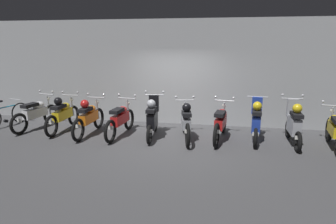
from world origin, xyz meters
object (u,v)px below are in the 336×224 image
(motorbike_slot_0, at_px, (36,113))
(motorbike_slot_4, at_px, (152,118))
(bicycle, at_px, (6,115))
(motorbike_slot_2, at_px, (89,117))
(motorbike_slot_3, at_px, (121,119))
(motorbike_slot_7, at_px, (256,121))
(motorbike_slot_5, at_px, (186,121))
(motorbike_slot_6, at_px, (221,123))
(motorbike_slot_1, at_px, (63,114))
(motorbike_slot_8, at_px, (294,124))
(motorbike_slot_9, at_px, (335,130))

(motorbike_slot_0, xyz_separation_m, motorbike_slot_4, (3.82, -0.21, 0.08))
(bicycle, bearing_deg, motorbike_slot_2, -6.03)
(motorbike_slot_2, distance_m, motorbike_slot_3, 0.96)
(motorbike_slot_0, relative_size, motorbike_slot_7, 1.15)
(motorbike_slot_5, relative_size, motorbike_slot_7, 1.15)
(motorbike_slot_2, bearing_deg, bicycle, 173.97)
(motorbike_slot_0, relative_size, motorbike_slot_6, 1.00)
(motorbike_slot_1, relative_size, motorbike_slot_5, 1.01)
(motorbike_slot_0, relative_size, motorbike_slot_8, 1.15)
(motorbike_slot_2, relative_size, motorbike_slot_3, 1.00)
(motorbike_slot_2, height_order, motorbike_slot_4, motorbike_slot_4)
(motorbike_slot_4, distance_m, motorbike_slot_9, 4.79)
(motorbike_slot_4, bearing_deg, motorbike_slot_5, -0.24)
(motorbike_slot_1, bearing_deg, motorbike_slot_4, -3.18)
(motorbike_slot_2, bearing_deg, motorbike_slot_8, 1.63)
(motorbike_slot_0, height_order, motorbike_slot_6, same)
(motorbike_slot_2, height_order, motorbike_slot_5, same)
(motorbike_slot_3, distance_m, motorbike_slot_8, 4.78)
(motorbike_slot_6, xyz_separation_m, bicycle, (-6.85, 0.12, -0.13))
(motorbike_slot_2, xyz_separation_m, motorbike_slot_7, (4.79, 0.27, 0.04))
(motorbike_slot_7, height_order, motorbike_slot_8, motorbike_slot_8)
(motorbike_slot_3, bearing_deg, motorbike_slot_2, -177.04)
(motorbike_slot_0, distance_m, motorbike_slot_7, 6.70)
(motorbike_slot_5, height_order, bicycle, motorbike_slot_5)
(motorbike_slot_3, bearing_deg, motorbike_slot_4, 0.50)
(motorbike_slot_0, bearing_deg, motorbike_slot_5, -2.60)
(motorbike_slot_1, height_order, motorbike_slot_8, motorbike_slot_8)
(motorbike_slot_2, height_order, motorbike_slot_8, motorbike_slot_8)
(motorbike_slot_3, xyz_separation_m, motorbike_slot_8, (4.78, 0.11, 0.08))
(motorbike_slot_4, distance_m, motorbike_slot_7, 2.88)
(motorbike_slot_0, xyz_separation_m, motorbike_slot_6, (5.74, -0.07, 0.00))
(motorbike_slot_5, relative_size, motorbike_slot_6, 1.00)
(motorbike_slot_0, distance_m, motorbike_slot_6, 5.74)
(motorbike_slot_3, relative_size, motorbike_slot_7, 1.16)
(motorbike_slot_7, relative_size, bicycle, 0.99)
(motorbike_slot_4, relative_size, motorbike_slot_6, 0.87)
(motorbike_slot_0, bearing_deg, motorbike_slot_7, 0.02)
(motorbike_slot_1, bearing_deg, motorbike_slot_9, -1.53)
(motorbike_slot_7, bearing_deg, motorbike_slot_8, -6.57)
(motorbike_slot_4, bearing_deg, motorbike_slot_8, 1.58)
(motorbike_slot_3, height_order, bicycle, motorbike_slot_3)
(motorbike_slot_5, bearing_deg, bicycle, 177.42)
(motorbike_slot_9, bearing_deg, motorbike_slot_8, 171.08)
(motorbike_slot_2, xyz_separation_m, motorbike_slot_5, (2.87, 0.05, 0.00))
(motorbike_slot_1, relative_size, bicycle, 1.15)
(motorbike_slot_5, height_order, motorbike_slot_9, same)
(motorbike_slot_1, xyz_separation_m, motorbike_slot_8, (6.70, -0.05, 0.04))
(motorbike_slot_9, bearing_deg, motorbike_slot_1, 178.47)
(bicycle, bearing_deg, motorbike_slot_9, -1.80)
(motorbike_slot_1, height_order, motorbike_slot_5, same)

